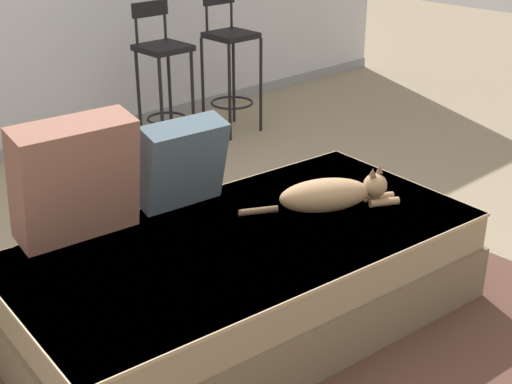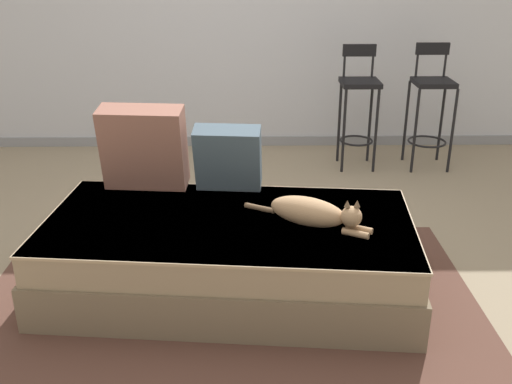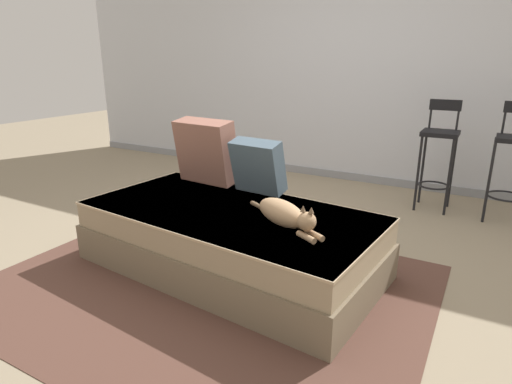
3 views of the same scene
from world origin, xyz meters
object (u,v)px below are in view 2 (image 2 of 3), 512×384
Objects in this scene: cat at (313,212)px; bar_stool_near_window at (359,99)px; couch at (229,254)px; throw_pillow_middle at (228,158)px; bar_stool_by_doorway at (431,101)px; throw_pillow_corner at (144,147)px.

cat is 2.18m from bar_stool_near_window.
cat is (0.45, -0.08, 0.29)m from couch.
throw_pillow_middle is 0.69m from cat.
couch is 2.01× the size of bar_stool_by_doorway.
bar_stool_by_doorway reaches higher than couch.
throw_pillow_corner is 2.68m from bar_stool_by_doorway.
couch is at bearing -129.54° from bar_stool_by_doorway.
bar_stool_near_window is 0.62m from bar_stool_by_doorway.
bar_stool_near_window is (0.60, 2.09, 0.09)m from cat.
throw_pillow_corner is 1.12m from cat.
cat is 2.42m from bar_stool_by_doorway.
bar_stool_by_doorway reaches higher than bar_stool_near_window.
throw_pillow_middle is at bearing -136.36° from bar_stool_by_doorway.
couch is at bearing 170.35° from cat.
bar_stool_by_doorway is (1.22, 2.09, 0.07)m from cat.
couch is 2.64m from bar_stool_by_doorway.
cat is at bearing -29.33° from throw_pillow_corner.
bar_stool_by_doorway reaches higher than cat.
bar_stool_near_window is 0.99× the size of bar_stool_by_doorway.
bar_stool_near_window reaches higher than cat.
bar_stool_near_window is at bearing 179.93° from bar_stool_by_doorway.
cat is at bearing -106.01° from bar_stool_near_window.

